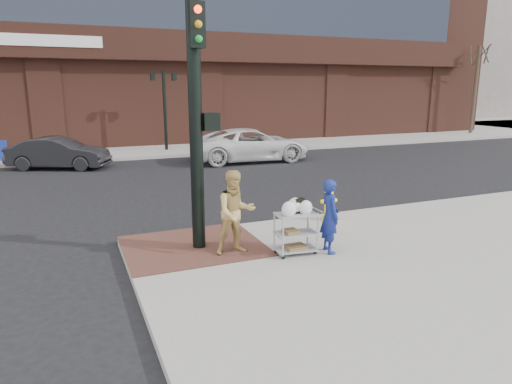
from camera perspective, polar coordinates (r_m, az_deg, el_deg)
name	(u,v)px	position (r m, az deg, el deg)	size (l,w,h in m)	color
ground	(235,264)	(9.01, -2.58, -8.95)	(220.00, 220.00, 0.00)	black
sidewalk_far	(243,123)	(42.84, -1.59, 8.59)	(65.00, 36.00, 0.15)	#999691
brick_curb_ramp	(193,246)	(9.59, -7.85, -6.67)	(2.80, 2.40, 0.01)	#563028
filler_block	(434,40)	(63.01, 21.35, 17.29)	(14.00, 20.00, 18.00)	slate
bare_tree_a	(480,44)	(36.36, 26.19, 16.30)	(1.80, 1.80, 7.20)	#382B21
lamp_post	(165,102)	(24.36, -11.36, 11.00)	(1.32, 0.22, 4.00)	black
traffic_signal_pole	(197,115)	(8.96, -7.39, 9.48)	(0.61, 0.51, 5.00)	black
woman_blue	(330,216)	(9.08, 9.21, -2.98)	(0.54, 0.35, 1.48)	navy
pedestrian_tan	(236,212)	(8.89, -2.57, -2.57)	(0.81, 0.63, 1.66)	tan
sedan_dark	(59,153)	(20.83, -23.44, 4.49)	(1.41, 4.04, 1.33)	black
minivan_white	(251,145)	(21.15, -0.64, 5.92)	(2.51, 5.44, 1.51)	white
utility_cart	(296,229)	(8.96, 5.00, -4.67)	(0.85, 0.54, 1.11)	#98999D
fire_hydrant	(329,201)	(11.35, 9.08, -1.18)	(0.43, 0.30, 0.91)	#FFF315
newsbox_blue	(2,150)	(23.42, -29.17, 4.56)	(0.37, 0.34, 0.88)	#172C97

